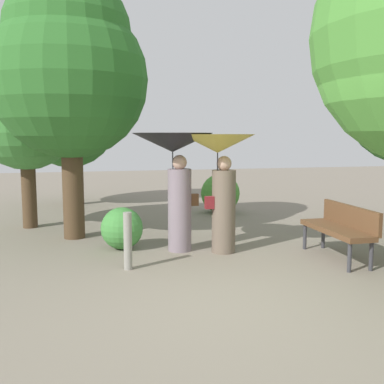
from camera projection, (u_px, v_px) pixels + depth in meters
name	position (u px, v px, depth m)	size (l,w,h in m)	color
ground_plane	(250.00, 296.00, 5.36)	(40.00, 40.00, 0.00)	gray
person_left	(175.00, 162.00, 7.30)	(1.32, 1.32, 1.94)	gray
person_right	(220.00, 166.00, 7.21)	(1.19, 1.19, 1.92)	#6B5B4C
park_bench	(341.00, 226.00, 6.94)	(0.52, 1.51, 0.83)	#38383D
tree_near_left	(69.00, 66.00, 8.06)	(2.82, 2.82, 4.80)	#4C3823
tree_mid_left	(69.00, 113.00, 12.18)	(2.54, 2.54, 3.94)	brown
tree_far_back	(25.00, 111.00, 9.11)	(2.03, 2.03, 3.62)	#4C3823
bush_path_left	(220.00, 193.00, 11.17)	(0.96, 0.96, 0.96)	#4C9338
bush_path_right	(122.00, 228.00, 7.57)	(0.71, 0.71, 0.71)	#428C3D
path_marker_post	(128.00, 241.00, 6.39)	(0.12, 0.12, 0.83)	gray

